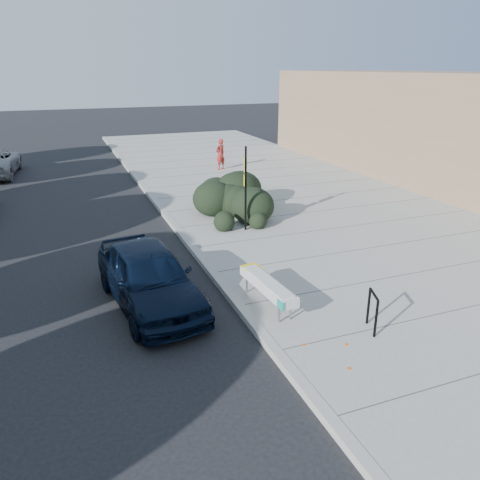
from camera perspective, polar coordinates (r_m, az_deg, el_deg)
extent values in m
plane|color=black|center=(11.11, 0.04, -8.66)|extent=(120.00, 120.00, 0.00)
cube|color=gray|center=(17.58, 11.23, 2.37)|extent=(11.20, 50.00, 0.15)
cube|color=#9E9E99|center=(15.43, -6.71, 0.12)|extent=(0.22, 50.00, 0.17)
cylinder|color=gray|center=(10.32, 4.80, -8.97)|extent=(0.05, 0.05, 0.40)
cylinder|color=gray|center=(10.45, 6.16, -8.63)|extent=(0.05, 0.05, 0.40)
cylinder|color=gray|center=(11.57, 0.84, -5.46)|extent=(0.05, 0.05, 0.40)
cylinder|color=gray|center=(11.69, 2.08, -5.20)|extent=(0.05, 0.05, 0.40)
cylinder|color=gray|center=(10.86, 2.72, -6.32)|extent=(0.15, 1.61, 0.04)
cylinder|color=gray|center=(10.98, 4.02, -6.03)|extent=(0.15, 1.61, 0.04)
cube|color=#B2B2B2|center=(10.85, 3.39, -5.51)|extent=(0.57, 2.13, 0.22)
cube|color=yellow|center=(11.47, 1.42, -3.34)|extent=(0.46, 0.45, 0.02)
cube|color=teal|center=(10.03, 4.99, -7.87)|extent=(0.07, 0.24, 0.20)
cylinder|color=black|center=(10.06, 16.26, -9.21)|extent=(0.06, 0.06, 0.84)
cylinder|color=black|center=(10.50, 15.40, -7.78)|extent=(0.06, 0.06, 0.84)
cylinder|color=black|center=(10.09, 16.04, -6.40)|extent=(0.23, 0.53, 0.06)
cube|color=black|center=(15.62, 0.69, 6.22)|extent=(0.08, 0.08, 2.84)
cube|color=yellow|center=(15.44, 0.50, 9.17)|extent=(0.13, 0.32, 0.46)
cube|color=yellow|center=(15.55, 0.49, 7.31)|extent=(0.12, 0.30, 0.35)
ellipsoid|color=black|center=(17.68, -0.99, 5.77)|extent=(3.34, 4.63, 1.57)
imported|color=black|center=(11.29, -11.02, -4.36)|extent=(2.28, 4.54, 1.48)
imported|color=maroon|center=(25.59, -2.41, 10.41)|extent=(0.70, 0.60, 1.63)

